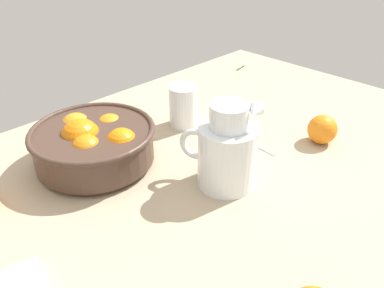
{
  "coord_description": "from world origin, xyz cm",
  "views": [
    {
      "loc": [
        -46.39,
        -45.05,
        46.51
      ],
      "look_at": [
        -1.22,
        -0.11,
        7.53
      ],
      "focal_mm": 35.34,
      "sensor_mm": 36.0,
      "label": 1
    }
  ],
  "objects": [
    {
      "name": "loose_orange_0",
      "position": [
        29.7,
        -12.34,
        3.42
      ],
      "size": [
        6.83,
        6.83,
        6.83
      ],
      "primitive_type": "sphere",
      "color": "orange",
      "rests_on": "ground_plane"
    },
    {
      "name": "second_glass",
      "position": [
        12.81,
        16.94,
        4.49
      ],
      "size": [
        7.15,
        7.15,
        10.47
      ],
      "color": "white",
      "rests_on": "ground_plane"
    },
    {
      "name": "juice_pitcher",
      "position": [
        1.63,
        -6.65,
        6.45
      ],
      "size": [
        11.35,
        15.43,
        18.08
      ],
      "color": "white",
      "rests_on": "ground_plane"
    },
    {
      "name": "spoon",
      "position": [
        17.58,
        1.0,
        0.44
      ],
      "size": [
        2.5,
        13.93,
        1.0
      ],
      "color": "silver",
      "rests_on": "ground_plane"
    },
    {
      "name": "ground_plane",
      "position": [
        0.0,
        0.0,
        -1.5
      ],
      "size": [
        144.86,
        91.46,
        3.0
      ],
      "primitive_type": "cube",
      "color": "tan"
    },
    {
      "name": "herb_sprig_0",
      "position": [
        55.63,
        32.45,
        0.27
      ],
      "size": [
        6.45,
        1.77,
        0.93
      ],
      "color": "#336F34",
      "rests_on": "ground_plane"
    },
    {
      "name": "fruit_bowl",
      "position": [
        -12.63,
        17.82,
        5.04
      ],
      "size": [
        26.07,
        26.07,
        10.74
      ],
      "color": "#473328",
      "rests_on": "ground_plane"
    }
  ]
}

